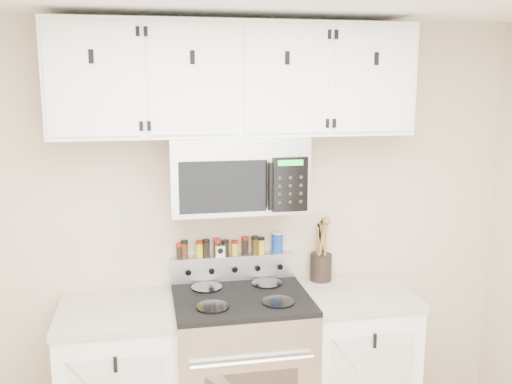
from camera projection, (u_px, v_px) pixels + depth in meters
back_wall at (232, 230)px, 3.48m from camera, size 3.50×0.01×2.50m
range at (242, 370)px, 3.32m from camera, size 0.76×0.65×1.10m
base_cabinet_left at (120, 384)px, 3.21m from camera, size 0.64×0.62×0.92m
base_cabinet_right at (352, 362)px, 3.47m from camera, size 0.64×0.62×0.92m
microwave at (237, 173)px, 3.22m from camera, size 0.76×0.44×0.42m
upper_cabinets at (235, 80)px, 3.14m from camera, size 2.00×0.35×0.62m
utensil_crock at (321, 265)px, 3.54m from camera, size 0.13×0.13×0.39m
kitchen_timer at (220, 251)px, 3.45m from camera, size 0.06×0.05×0.07m
salt_canister at (277, 242)px, 3.51m from camera, size 0.07×0.07×0.13m
spice_jar_0 at (180, 251)px, 3.40m from camera, size 0.04×0.04×0.09m
spice_jar_1 at (185, 249)px, 3.40m from camera, size 0.04×0.04×0.11m
spice_jar_2 at (199, 249)px, 3.42m from camera, size 0.04×0.04×0.10m
spice_jar_3 at (206, 248)px, 3.43m from camera, size 0.05×0.05×0.11m
spice_jar_4 at (217, 247)px, 3.44m from camera, size 0.04×0.04×0.11m
spice_jar_5 at (218, 248)px, 3.44m from camera, size 0.04×0.04×0.10m
spice_jar_6 at (225, 248)px, 3.45m from camera, size 0.04×0.04×0.10m
spice_jar_7 at (235, 248)px, 3.46m from camera, size 0.04×0.04×0.09m
spice_jar_8 at (245, 246)px, 3.47m from camera, size 0.04×0.04×0.11m
spice_jar_9 at (255, 245)px, 3.49m from camera, size 0.05×0.05×0.11m
spice_jar_10 at (261, 245)px, 3.49m from camera, size 0.04×0.04×0.10m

